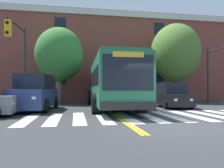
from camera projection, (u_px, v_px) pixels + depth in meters
The scene contains 13 objects.
ground_plane at pixel (180, 126), 7.76m from camera, with size 120.00×120.00×0.00m, color #303033.
crosswalk at pixel (159, 116), 10.49m from camera, with size 12.54×4.26×0.01m.
lane_line_yellow_inner at pixel (92, 100), 23.93m from camera, with size 0.12×36.00×0.01m, color gold.
lane_line_yellow_outer at pixel (93, 100), 23.95m from camera, with size 0.12×36.00×0.01m, color gold.
city_bus at pixel (110, 83), 15.50m from camera, with size 3.25×12.46×3.18m.
car_navy_near_lane at pixel (36, 93), 13.31m from camera, with size 2.49×5.06×2.17m.
car_black_far_lane at pixel (171, 96), 15.38m from camera, with size 2.10×4.11×1.74m.
car_red_behind_bus at pixel (99, 93), 23.73m from camera, with size 2.59×4.95×1.77m.
traffic_light_near_corner at pixel (217, 64), 18.39m from camera, with size 0.44×3.46×5.04m.
traffic_light_far_corner at pixel (19, 50), 15.08m from camera, with size 0.56×3.52×5.90m.
street_tree_curbside_large at pixel (175, 53), 21.00m from camera, with size 5.38×5.67×7.53m.
street_tree_curbside_small at pixel (59, 55), 19.35m from camera, with size 5.45×5.50×6.73m.
building_facade at pixel (107, 59), 26.76m from camera, with size 40.03×7.47×9.75m.
Camera 1 is at (-3.73, -7.25, 1.35)m, focal length 35.00 mm.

